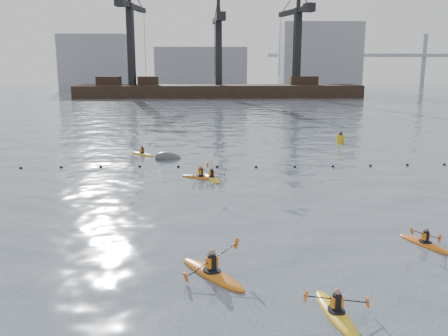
{
  "coord_description": "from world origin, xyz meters",
  "views": [
    {
      "loc": [
        -2.63,
        -13.36,
        7.58
      ],
      "look_at": [
        -1.9,
        9.06,
        2.8
      ],
      "focal_mm": 38.0,
      "sensor_mm": 36.0,
      "label": 1
    }
  ],
  "objects_px": {
    "kayaker_4": "(425,243)",
    "kayaker_5": "(142,154)",
    "mooring_buoy": "(168,159)",
    "kayaker_2": "(201,177)",
    "kayaker_3": "(212,178)",
    "kayaker_1": "(336,313)",
    "nav_buoy": "(340,139)",
    "kayaker_0": "(212,273)"
  },
  "relations": [
    {
      "from": "kayaker_4",
      "to": "kayaker_5",
      "type": "height_order",
      "value": "kayaker_4"
    },
    {
      "from": "mooring_buoy",
      "to": "kayaker_2",
      "type": "bearing_deg",
      "value": -68.42
    },
    {
      "from": "kayaker_4",
      "to": "mooring_buoy",
      "type": "bearing_deg",
      "value": -82.68
    },
    {
      "from": "kayaker_3",
      "to": "kayaker_1",
      "type": "bearing_deg",
      "value": -97.44
    },
    {
      "from": "nav_buoy",
      "to": "kayaker_3",
      "type": "bearing_deg",
      "value": -130.52
    },
    {
      "from": "kayaker_2",
      "to": "kayaker_5",
      "type": "relative_size",
      "value": 1.17
    },
    {
      "from": "nav_buoy",
      "to": "kayaker_2",
      "type": "bearing_deg",
      "value": -132.65
    },
    {
      "from": "kayaker_4",
      "to": "mooring_buoy",
      "type": "height_order",
      "value": "kayaker_4"
    },
    {
      "from": "kayaker_1",
      "to": "kayaker_3",
      "type": "xyz_separation_m",
      "value": [
        -3.74,
        18.53,
        -0.01
      ]
    },
    {
      "from": "kayaker_2",
      "to": "kayaker_5",
      "type": "xyz_separation_m",
      "value": [
        -5.33,
        9.27,
        -0.01
      ]
    },
    {
      "from": "kayaker_3",
      "to": "kayaker_2",
      "type": "bearing_deg",
      "value": 139.53
    },
    {
      "from": "kayaker_1",
      "to": "kayaker_3",
      "type": "relative_size",
      "value": 1.09
    },
    {
      "from": "kayaker_0",
      "to": "kayaker_2",
      "type": "bearing_deg",
      "value": 56.01
    },
    {
      "from": "kayaker_1",
      "to": "nav_buoy",
      "type": "height_order",
      "value": "nav_buoy"
    },
    {
      "from": "kayaker_2",
      "to": "mooring_buoy",
      "type": "xyz_separation_m",
      "value": [
        -2.85,
        7.21,
        -0.09
      ]
    },
    {
      "from": "kayaker_0",
      "to": "kayaker_3",
      "type": "distance_m",
      "value": 15.51
    },
    {
      "from": "kayaker_2",
      "to": "kayaker_3",
      "type": "distance_m",
      "value": 0.81
    },
    {
      "from": "kayaker_4",
      "to": "nav_buoy",
      "type": "distance_m",
      "value": 28.49
    },
    {
      "from": "kayaker_2",
      "to": "kayaker_3",
      "type": "xyz_separation_m",
      "value": [
        0.75,
        -0.3,
        -0.0
      ]
    },
    {
      "from": "kayaker_3",
      "to": "kayaker_5",
      "type": "relative_size",
      "value": 1.17
    },
    {
      "from": "nav_buoy",
      "to": "kayaker_4",
      "type": "bearing_deg",
      "value": -98.11
    },
    {
      "from": "kayaker_3",
      "to": "kayaker_4",
      "type": "bearing_deg",
      "value": -73.03
    },
    {
      "from": "kayaker_2",
      "to": "kayaker_4",
      "type": "height_order",
      "value": "kayaker_4"
    },
    {
      "from": "nav_buoy",
      "to": "kayaker_1",
      "type": "bearing_deg",
      "value": -105.57
    },
    {
      "from": "kayaker_2",
      "to": "kayaker_4",
      "type": "bearing_deg",
      "value": -113.74
    },
    {
      "from": "kayaker_0",
      "to": "kayaker_3",
      "type": "relative_size",
      "value": 1.13
    },
    {
      "from": "kayaker_0",
      "to": "nav_buoy",
      "type": "xyz_separation_m",
      "value": [
        13.32,
        30.97,
        0.32
      ]
    },
    {
      "from": "kayaker_1",
      "to": "kayaker_4",
      "type": "height_order",
      "value": "kayaker_4"
    },
    {
      "from": "kayaker_0",
      "to": "kayaker_4",
      "type": "xyz_separation_m",
      "value": [
        9.3,
        2.77,
        -0.03
      ]
    },
    {
      "from": "kayaker_0",
      "to": "mooring_buoy",
      "type": "distance_m",
      "value": 23.28
    },
    {
      "from": "kayaker_0",
      "to": "mooring_buoy",
      "type": "xyz_separation_m",
      "value": [
        -3.5,
        23.02,
        -0.11
      ]
    },
    {
      "from": "kayaker_5",
      "to": "mooring_buoy",
      "type": "height_order",
      "value": "kayaker_5"
    },
    {
      "from": "kayaker_3",
      "to": "kayaker_4",
      "type": "distance_m",
      "value": 15.71
    },
    {
      "from": "kayaker_3",
      "to": "kayaker_5",
      "type": "height_order",
      "value": "kayaker_3"
    },
    {
      "from": "kayaker_2",
      "to": "kayaker_3",
      "type": "height_order",
      "value": "kayaker_3"
    },
    {
      "from": "kayaker_5",
      "to": "nav_buoy",
      "type": "relative_size",
      "value": 1.78
    },
    {
      "from": "kayaker_0",
      "to": "kayaker_4",
      "type": "height_order",
      "value": "kayaker_0"
    },
    {
      "from": "kayaker_2",
      "to": "mooring_buoy",
      "type": "relative_size",
      "value": 1.26
    },
    {
      "from": "kayaker_0",
      "to": "nav_buoy",
      "type": "distance_m",
      "value": 33.71
    },
    {
      "from": "kayaker_1",
      "to": "nav_buoy",
      "type": "xyz_separation_m",
      "value": [
        9.47,
        34.0,
        0.34
      ]
    },
    {
      "from": "kayaker_1",
      "to": "kayaker_3",
      "type": "bearing_deg",
      "value": 93.79
    },
    {
      "from": "kayaker_3",
      "to": "nav_buoy",
      "type": "height_order",
      "value": "nav_buoy"
    }
  ]
}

